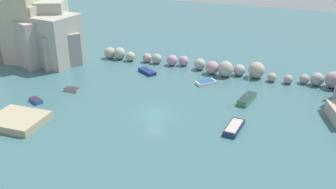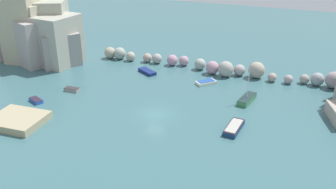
% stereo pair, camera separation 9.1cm
% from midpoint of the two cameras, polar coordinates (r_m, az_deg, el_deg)
% --- Properties ---
extents(cove_water, '(160.00, 160.00, 0.00)m').
position_cam_midpoint_polar(cove_water, '(51.38, -1.92, -3.00)').
color(cove_water, '#3A646A').
rests_on(cove_water, ground).
extents(cliff_headland_left, '(21.20, 13.56, 12.22)m').
position_cam_midpoint_polar(cliff_headland_left, '(75.62, -19.37, 8.29)').
color(cliff_headland_left, '#A39A95').
rests_on(cliff_headland_left, ground).
extents(rock_breakwater, '(42.51, 4.60, 2.75)m').
position_cam_midpoint_polar(rock_breakwater, '(65.96, 7.66, 4.22)').
color(rock_breakwater, '#A29A88').
rests_on(rock_breakwater, ground).
extents(stone_dock, '(7.09, 6.17, 0.98)m').
position_cam_midpoint_polar(stone_dock, '(52.57, -21.83, -3.62)').
color(stone_dock, tan).
rests_on(stone_dock, ground).
extents(moored_boat_0, '(2.35, 1.23, 0.51)m').
position_cam_midpoint_polar(moored_boat_0, '(60.23, -14.34, 0.75)').
color(moored_boat_0, gray).
rests_on(moored_boat_0, cove_water).
extents(moored_boat_1, '(2.15, 4.63, 6.20)m').
position_cam_midpoint_polar(moored_boat_1, '(55.97, 11.94, -0.67)').
color(moored_boat_1, '#40804F').
rests_on(moored_boat_1, cove_water).
extents(moored_boat_2, '(1.89, 4.54, 0.66)m').
position_cam_midpoint_polar(moored_boat_2, '(48.10, 10.04, -4.96)').
color(moored_boat_2, navy).
rests_on(moored_boat_2, cove_water).
extents(moored_boat_3, '(2.61, 1.96, 0.51)m').
position_cam_midpoint_polar(moored_boat_3, '(57.99, -19.38, -0.85)').
color(moored_boat_3, blue).
rests_on(moored_boat_3, cove_water).
extents(moored_boat_4, '(1.68, 3.79, 0.45)m').
position_cam_midpoint_polar(moored_boat_4, '(51.68, -20.76, -4.26)').
color(moored_boat_4, navy).
rests_on(moored_boat_4, cove_water).
extents(moored_boat_5, '(3.89, 3.13, 0.55)m').
position_cam_midpoint_polar(moored_boat_5, '(65.64, -3.14, 3.51)').
color(moored_boat_5, navy).
rests_on(moored_boat_5, cove_water).
extents(moored_boat_6, '(3.32, 3.44, 0.56)m').
position_cam_midpoint_polar(moored_boat_6, '(61.30, 5.84, 1.86)').
color(moored_boat_6, white).
rests_on(moored_boat_6, cove_water).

